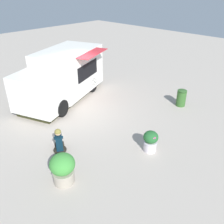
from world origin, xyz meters
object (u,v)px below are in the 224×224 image
object	(u,v)px
food_truck	(63,77)
planter_flowering_far	(63,168)
trash_bin	(181,98)
planter_flowering_near	(151,141)
person_customer	(59,142)

from	to	relation	value
food_truck	planter_flowering_far	size ratio (longest dim) A/B	5.57
food_truck	trash_bin	distance (m)	5.64
food_truck	planter_flowering_far	xyz separation A→B (m)	(-4.67, 3.42, -0.57)
planter_flowering_near	trash_bin	xyz separation A→B (m)	(0.99, -3.74, -0.00)
food_truck	trash_bin	world-z (taller)	food_truck
food_truck	planter_flowering_far	distance (m)	5.81
food_truck	trash_bin	bearing A→B (deg)	-145.09
person_customer	planter_flowering_near	xyz separation A→B (m)	(-2.20, -2.12, 0.06)
person_customer	trash_bin	distance (m)	5.98
person_customer	planter_flowering_near	bearing A→B (deg)	-136.05
food_truck	planter_flowering_near	distance (m)	5.65
planter_flowering_far	trash_bin	size ratio (longest dim) A/B	1.19
planter_flowering_far	person_customer	bearing A→B (deg)	-30.49
planter_flowering_far	trash_bin	bearing A→B (deg)	-89.32
person_customer	trash_bin	bearing A→B (deg)	-101.69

